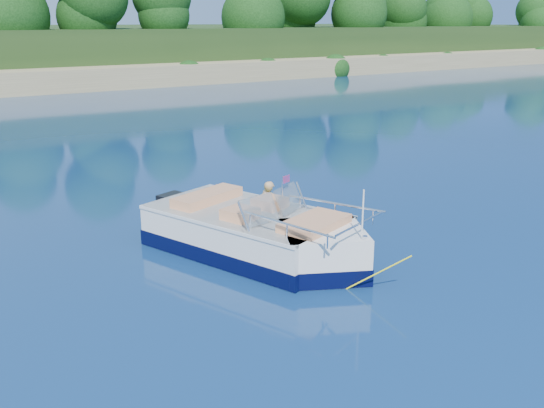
# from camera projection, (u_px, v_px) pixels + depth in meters

# --- Properties ---
(ground) EXTENTS (160.00, 160.00, 0.00)m
(ground) POSITION_uv_depth(u_px,v_px,m) (276.00, 329.00, 9.45)
(ground) COLOR #092243
(ground) RESTS_ON ground
(motorboat) EXTENTS (3.37, 5.83, 2.02)m
(motorboat) POSITION_uv_depth(u_px,v_px,m) (261.00, 237.00, 12.32)
(motorboat) COLOR white
(motorboat) RESTS_ON ground
(tow_tube) EXTENTS (1.81, 1.81, 0.39)m
(tow_tube) POSITION_uv_depth(u_px,v_px,m) (266.00, 212.00, 14.94)
(tow_tube) COLOR #FEF508
(tow_tube) RESTS_ON ground
(boy) EXTENTS (0.42, 0.77, 1.43)m
(boy) POSITION_uv_depth(u_px,v_px,m) (267.00, 215.00, 15.01)
(boy) COLOR tan
(boy) RESTS_ON ground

